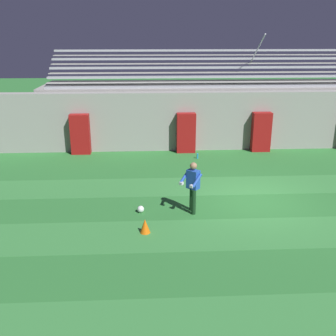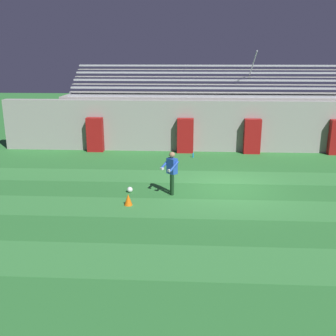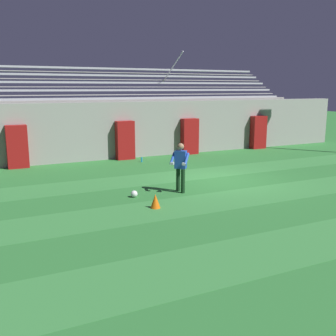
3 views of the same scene
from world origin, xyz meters
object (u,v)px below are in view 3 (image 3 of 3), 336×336
(goalkeeper, at_px, (180,164))
(water_bottle, at_px, (142,160))
(soccer_ball, at_px, (134,194))
(traffic_cone, at_px, (155,201))
(padding_pillar_far_right, at_px, (258,132))
(padding_pillar_far_left, at_px, (17,147))
(padding_pillar_gate_left, at_px, (125,140))
(padding_pillar_gate_right, at_px, (190,136))

(goalkeeper, xyz_separation_m, water_bottle, (0.87, 5.66, -0.83))
(soccer_ball, distance_m, traffic_cone, 1.37)
(padding_pillar_far_right, bearing_deg, water_bottle, -172.07)
(traffic_cone, bearing_deg, soccer_ball, 96.07)
(padding_pillar_far_right, bearing_deg, padding_pillar_far_left, 180.00)
(padding_pillar_gate_left, height_order, padding_pillar_far_right, same)
(goalkeeper, distance_m, soccer_ball, 1.85)
(padding_pillar_gate_right, height_order, water_bottle, padding_pillar_gate_right)
(padding_pillar_gate_left, distance_m, padding_pillar_far_right, 8.16)
(padding_pillar_far_right, distance_m, goalkeeper, 10.93)
(traffic_cone, bearing_deg, water_bottle, 71.17)
(padding_pillar_gate_left, bearing_deg, traffic_cone, -103.56)
(goalkeeper, xyz_separation_m, soccer_ball, (-1.64, 0.07, -0.84))
(soccer_ball, bearing_deg, water_bottle, 65.78)
(padding_pillar_far_left, relative_size, soccer_ball, 8.58)
(padding_pillar_gate_left, distance_m, water_bottle, 1.42)
(soccer_ball, bearing_deg, traffic_cone, -83.93)
(padding_pillar_far_left, height_order, soccer_ball, padding_pillar_far_left)
(padding_pillar_far_left, bearing_deg, water_bottle, -11.24)
(padding_pillar_gate_left, height_order, padding_pillar_far_left, same)
(padding_pillar_far_right, xyz_separation_m, soccer_ball, (-10.25, -6.67, -0.83))
(padding_pillar_gate_right, xyz_separation_m, padding_pillar_far_right, (4.54, 0.00, 0.00))
(padding_pillar_gate_left, relative_size, soccer_ball, 8.58)
(soccer_ball, xyz_separation_m, traffic_cone, (0.14, -1.36, 0.10))
(padding_pillar_far_right, relative_size, traffic_cone, 4.49)
(water_bottle, bearing_deg, padding_pillar_far_right, 7.93)
(padding_pillar_gate_left, distance_m, traffic_cone, 8.29)
(padding_pillar_far_left, bearing_deg, soccer_ball, -66.48)
(padding_pillar_gate_right, xyz_separation_m, padding_pillar_far_left, (-8.61, 0.00, 0.00))
(goalkeeper, bearing_deg, padding_pillar_gate_right, 58.94)
(padding_pillar_far_right, bearing_deg, goalkeeper, -141.91)
(padding_pillar_gate_left, relative_size, traffic_cone, 4.49)
(padding_pillar_far_right, relative_size, water_bottle, 7.87)
(padding_pillar_far_right, bearing_deg, padding_pillar_gate_right, 180.00)
(padding_pillar_gate_right, distance_m, goalkeeper, 7.87)
(water_bottle, bearing_deg, goalkeeper, -98.75)
(padding_pillar_far_right, bearing_deg, padding_pillar_gate_left, 180.00)
(water_bottle, bearing_deg, traffic_cone, -108.83)
(padding_pillar_gate_right, bearing_deg, soccer_ball, -130.54)
(padding_pillar_gate_left, bearing_deg, padding_pillar_gate_right, 0.00)
(padding_pillar_far_left, distance_m, water_bottle, 5.59)
(soccer_ball, bearing_deg, padding_pillar_far_left, 113.52)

